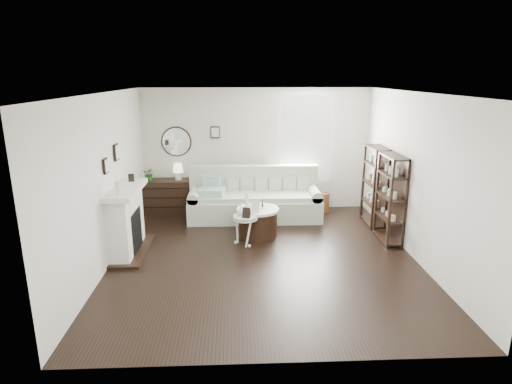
{
  "coord_description": "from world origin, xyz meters",
  "views": [
    {
      "loc": [
        -0.44,
        -6.64,
        2.97
      ],
      "look_at": [
        -0.09,
        0.8,
        0.92
      ],
      "focal_mm": 30.0,
      "sensor_mm": 36.0,
      "label": 1
    }
  ],
  "objects_px": {
    "sofa": "(254,201)",
    "dresser": "(164,197)",
    "drum_table": "(258,222)",
    "pedestal_table": "(245,218)"
  },
  "relations": [
    {
      "from": "dresser",
      "to": "pedestal_table",
      "type": "height_order",
      "value": "dresser"
    },
    {
      "from": "dresser",
      "to": "pedestal_table",
      "type": "bearing_deg",
      "value": -47.4
    },
    {
      "from": "drum_table",
      "to": "pedestal_table",
      "type": "bearing_deg",
      "value": -122.7
    },
    {
      "from": "dresser",
      "to": "drum_table",
      "type": "bearing_deg",
      "value": -37.24
    },
    {
      "from": "dresser",
      "to": "pedestal_table",
      "type": "xyz_separation_m",
      "value": [
        1.74,
        -1.89,
        0.12
      ]
    },
    {
      "from": "sofa",
      "to": "dresser",
      "type": "bearing_deg",
      "value": 168.97
    },
    {
      "from": "sofa",
      "to": "pedestal_table",
      "type": "distance_m",
      "value": 1.53
    },
    {
      "from": "sofa",
      "to": "drum_table",
      "type": "distance_m",
      "value": 1.13
    },
    {
      "from": "drum_table",
      "to": "pedestal_table",
      "type": "distance_m",
      "value": 0.5
    },
    {
      "from": "sofa",
      "to": "dresser",
      "type": "height_order",
      "value": "sofa"
    }
  ]
}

